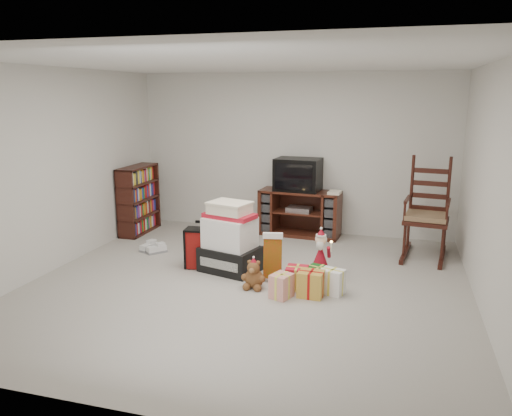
% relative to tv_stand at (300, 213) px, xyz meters
% --- Properties ---
extents(room, '(5.01, 5.01, 2.51)m').
position_rel_tv_stand_xyz_m(room, '(-0.17, -2.25, 0.89)').
color(room, '#B3AEA4').
rests_on(room, ground).
extents(tv_stand, '(1.28, 0.54, 0.71)m').
position_rel_tv_stand_xyz_m(tv_stand, '(0.00, 0.00, 0.00)').
color(tv_stand, '#441A13').
rests_on(tv_stand, floor).
extents(bookshelf, '(0.29, 0.87, 1.07)m').
position_rel_tv_stand_xyz_m(bookshelf, '(-2.50, -0.53, 0.16)').
color(bookshelf, '#38150F').
rests_on(bookshelf, floor).
extents(rocking_chair, '(0.68, 1.00, 1.41)m').
position_rel_tv_stand_xyz_m(rocking_chair, '(1.84, -0.53, 0.13)').
color(rocking_chair, '#38150F').
rests_on(rocking_chair, floor).
extents(gift_pile, '(0.79, 0.66, 0.86)m').
position_rel_tv_stand_xyz_m(gift_pile, '(-0.52, -1.83, 0.02)').
color(gift_pile, black).
rests_on(gift_pile, floor).
extents(red_suitcase, '(0.42, 0.26, 0.61)m').
position_rel_tv_stand_xyz_m(red_suitcase, '(-0.89, -1.84, -0.09)').
color(red_suitcase, maroon).
rests_on(red_suitcase, floor).
extents(stocking, '(0.29, 0.17, 0.59)m').
position_rel_tv_stand_xyz_m(stocking, '(0.07, -2.02, -0.06)').
color(stocking, '#0B690C').
rests_on(stocking, floor).
extents(teddy_bear, '(0.22, 0.19, 0.33)m').
position_rel_tv_stand_xyz_m(teddy_bear, '(-0.07, -2.30, -0.21)').
color(teddy_bear, brown).
rests_on(teddy_bear, floor).
extents(santa_figurine, '(0.29, 0.27, 0.59)m').
position_rel_tv_stand_xyz_m(santa_figurine, '(0.59, -1.65, -0.13)').
color(santa_figurine, maroon).
rests_on(santa_figurine, floor).
extents(mrs_claus_figurine, '(0.32, 0.30, 0.65)m').
position_rel_tv_stand_xyz_m(mrs_claus_figurine, '(-0.52, -1.46, -0.11)').
color(mrs_claus_figurine, maroon).
rests_on(mrs_claus_figurine, floor).
extents(sneaker_pair, '(0.40, 0.30, 0.10)m').
position_rel_tv_stand_xyz_m(sneaker_pair, '(-1.82, -1.40, -0.31)').
color(sneaker_pair, silver).
rests_on(sneaker_pair, floor).
extents(gift_cluster, '(0.69, 0.78, 0.23)m').
position_rel_tv_stand_xyz_m(gift_cluster, '(0.56, -2.25, -0.24)').
color(gift_cluster, red).
rests_on(gift_cluster, floor).
extents(crt_television, '(0.71, 0.54, 0.50)m').
position_rel_tv_stand_xyz_m(crt_television, '(-0.04, 0.01, 0.60)').
color(crt_television, black).
rests_on(crt_television, tv_stand).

